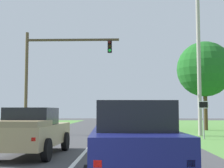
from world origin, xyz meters
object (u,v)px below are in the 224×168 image
at_px(oak_tree_right, 205,69).
at_px(traffic_light, 50,67).
at_px(pickup_truck_lead, 32,131).
at_px(utility_pole_right, 199,62).
at_px(keep_moving_sign, 204,113).
at_px(red_suv_near, 133,141).

bearing_deg(oak_tree_right, traffic_light, -157.97).
xyz_separation_m(pickup_truck_lead, oak_tree_right, (11.02, 16.82, 4.55)).
xyz_separation_m(traffic_light, utility_pole_right, (10.92, -1.15, 0.16)).
xyz_separation_m(pickup_truck_lead, keep_moving_sign, (8.51, 7.48, 0.62)).
bearing_deg(keep_moving_sign, red_suv_near, -110.94).
bearing_deg(red_suv_near, keep_moving_sign, 69.06).
xyz_separation_m(pickup_truck_lead, utility_pole_right, (9.00, 10.44, 4.28)).
height_order(red_suv_near, oak_tree_right, oak_tree_right).
height_order(traffic_light, keep_moving_sign, traffic_light).
distance_m(traffic_light, keep_moving_sign, 11.74).
bearing_deg(pickup_truck_lead, oak_tree_right, 56.78).
xyz_separation_m(red_suv_near, pickup_truck_lead, (-3.76, 4.95, -0.07)).
height_order(pickup_truck_lead, utility_pole_right, utility_pole_right).
height_order(keep_moving_sign, utility_pole_right, utility_pole_right).
height_order(pickup_truck_lead, oak_tree_right, oak_tree_right).
xyz_separation_m(keep_moving_sign, utility_pole_right, (0.49, 2.97, 3.66)).
bearing_deg(pickup_truck_lead, red_suv_near, -52.77).
bearing_deg(red_suv_near, traffic_light, 108.94).
bearing_deg(oak_tree_right, keep_moving_sign, -105.01).
relative_size(keep_moving_sign, oak_tree_right, 0.31).
bearing_deg(traffic_light, pickup_truck_lead, -80.62).
distance_m(pickup_truck_lead, traffic_light, 12.45).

